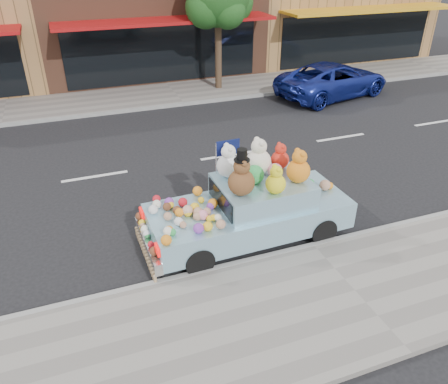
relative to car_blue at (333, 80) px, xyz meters
name	(u,v)px	position (x,y,z in m)	size (l,w,h in m)	color
ground	(229,155)	(-6.18, -4.02, -0.70)	(120.00, 120.00, 0.00)	black
near_sidewalk	(354,293)	(-6.18, -10.52, -0.64)	(60.00, 3.00, 0.12)	gray
far_sidewalk	(175,93)	(-6.18, 2.48, -0.64)	(60.00, 3.00, 0.12)	gray
near_kerb	(313,246)	(-6.18, -9.02, -0.63)	(60.00, 0.12, 0.13)	gray
far_kerb	(184,104)	(-6.18, 0.98, -0.63)	(60.00, 0.12, 0.13)	gray
car_blue	(333,80)	(0.00, 0.00, 0.00)	(2.32, 5.02, 1.40)	navy
art_car	(250,205)	(-7.27, -8.12, 0.11)	(4.52, 1.85, 2.32)	black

